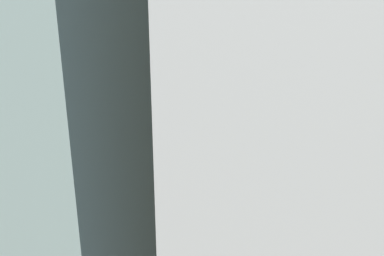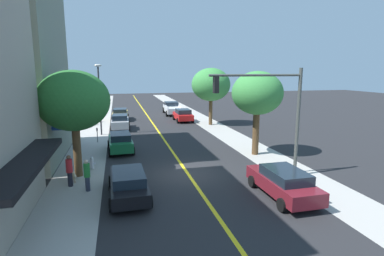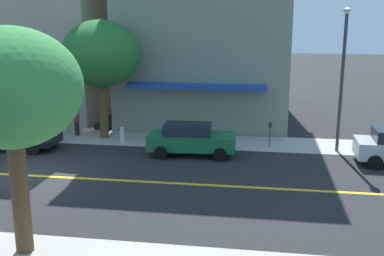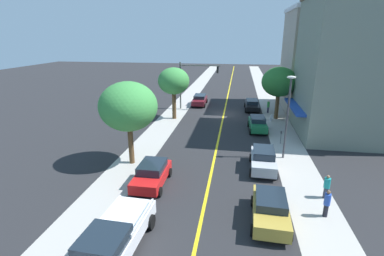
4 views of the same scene
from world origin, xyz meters
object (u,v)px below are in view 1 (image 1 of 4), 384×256
at_px(fire_hydrant, 259,197).
at_px(small_dog, 294,214).
at_px(street_tree_left_near, 173,87).
at_px(pedestrian_teal_shirt, 47,152).
at_px(red_sedan_right_curb, 137,123).
at_px(black_sedan_left_curb, 359,198).
at_px(white_pickup_truck, 92,116).
at_px(parking_meter, 152,167).
at_px(silver_sedan_left_curb, 112,146).
at_px(street_lamp, 116,115).
at_px(gold_sedan_left_curb, 61,136).
at_px(traffic_light_mast, 358,109).
at_px(street_tree_left_far, 296,98).
at_px(pedestrian_red_shirt, 308,208).
at_px(pedestrian_green_shirt, 330,205).
at_px(green_sedan_left_curb, 212,168).
at_px(street_tree_right_corner, 281,136).
at_px(pedestrian_blue_shirt, 37,146).

bearing_deg(fire_hydrant, small_dog, -110.35).
distance_m(street_tree_left_near, pedestrian_teal_shirt, 14.91).
bearing_deg(street_tree_left_near, red_sedan_right_curb, 130.03).
bearing_deg(fire_hydrant, street_tree_left_near, 48.62).
height_order(black_sedan_left_curb, white_pickup_truck, white_pickup_truck).
xyz_separation_m(parking_meter, silver_sedan_left_curb, (2.07, 5.84, -0.01)).
bearing_deg(street_lamp, parking_meter, -93.36).
xyz_separation_m(street_tree_left_near, pedestrian_teal_shirt, (-14.07, 3.05, -3.87)).
bearing_deg(gold_sedan_left_curb, street_tree_left_near, -118.13).
bearing_deg(street_tree_left_near, small_dog, -129.05).
height_order(parking_meter, small_dog, parking_meter).
height_order(traffic_light_mast, gold_sedan_left_curb, traffic_light_mast).
relative_size(street_tree_left_near, fire_hydrant, 8.17).
xyz_separation_m(street_tree_left_far, small_dog, (-12.69, -2.98, -4.29)).
bearing_deg(gold_sedan_left_curb, black_sedan_left_curb, -177.40).
xyz_separation_m(pedestrian_red_shirt, small_dog, (0.11, 0.69, -0.61)).
relative_size(street_tree_left_near, pedestrian_green_shirt, 3.85).
relative_size(green_sedan_left_curb, silver_sedan_left_curb, 1.01).
bearing_deg(pedestrian_red_shirt, black_sedan_left_curb, 133.90).
distance_m(red_sedan_right_curb, black_sedan_left_curb, 23.66).
distance_m(traffic_light_mast, pedestrian_red_shirt, 11.90).
relative_size(parking_meter, pedestrian_green_shirt, 0.75).
height_order(gold_sedan_left_curb, pedestrian_teal_shirt, pedestrian_teal_shirt).
height_order(parking_meter, red_sedan_right_curb, red_sedan_right_curb).
bearing_deg(gold_sedan_left_curb, parking_meter, 172.55).
height_order(fire_hydrant, parking_meter, parking_meter).
relative_size(black_sedan_left_curb, small_dog, 6.94).
height_order(fire_hydrant, green_sedan_left_curb, green_sedan_left_curb).
bearing_deg(traffic_light_mast, street_tree_right_corner, -15.68).
bearing_deg(traffic_light_mast, street_tree_left_near, -96.32).
height_order(street_tree_right_corner, pedestrian_teal_shirt, street_tree_right_corner).
bearing_deg(street_tree_right_corner, pedestrian_blue_shirt, 91.20).
relative_size(street_lamp, pedestrian_red_shirt, 3.90).
bearing_deg(pedestrian_green_shirt, traffic_light_mast, -59.73).
distance_m(parking_meter, white_pickup_truck, 18.86).
height_order(fire_hydrant, red_sedan_right_curb, red_sedan_right_curb).
distance_m(fire_hydrant, pedestrian_green_shirt, 3.89).
height_order(street_tree_left_near, red_sedan_right_curb, street_tree_left_near).
bearing_deg(street_lamp, gold_sedan_left_curb, 77.82).
bearing_deg(gold_sedan_left_curb, street_lamp, 170.24).
relative_size(parking_meter, small_dog, 1.89).
bearing_deg(street_lamp, pedestrian_red_shirt, -94.29).
xyz_separation_m(street_tree_left_far, white_pickup_truck, (-2.32, 23.22, -3.74)).
xyz_separation_m(green_sedan_left_curb, small_dog, (-2.70, -6.23, -0.46)).
distance_m(street_tree_left_near, street_tree_left_far, 13.33).
relative_size(traffic_light_mast, pedestrian_blue_shirt, 3.89).
height_order(street_tree_right_corner, street_lamp, street_lamp).
xyz_separation_m(street_tree_left_near, gold_sedan_left_curb, (-10.32, 6.09, -3.90)).
distance_m(green_sedan_left_curb, white_pickup_truck, 21.40).
distance_m(street_tree_left_far, white_pickup_truck, 23.64).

